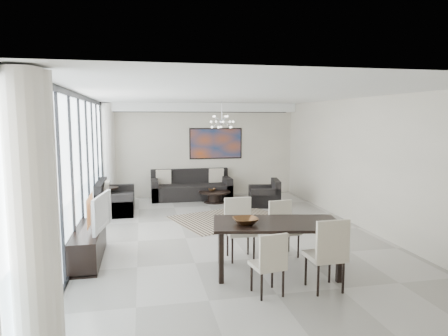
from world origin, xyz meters
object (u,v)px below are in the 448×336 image
object	(u,v)px
coffee_table	(215,196)
dining_table	(277,227)
television	(96,212)
tv_console	(87,245)
sofa_main	(191,189)

from	to	relation	value
coffee_table	dining_table	xyz separation A→B (m)	(-0.01, -5.50, 0.56)
television	dining_table	bearing A→B (deg)	-103.48
coffee_table	television	xyz separation A→B (m)	(-2.86, -4.27, 0.66)
tv_console	dining_table	distance (m)	3.28
coffee_table	television	size ratio (longest dim) A/B	0.88
sofa_main	dining_table	distance (m)	6.24
coffee_table	tv_console	xyz separation A→B (m)	(-3.02, -4.29, 0.09)
sofa_main	tv_console	xyz separation A→B (m)	(-2.41, -4.99, -0.03)
television	coffee_table	bearing A→B (deg)	-24.04
coffee_table	tv_console	size ratio (longest dim) A/B	0.54
television	tv_console	bearing A→B (deg)	104.00
tv_console	dining_table	xyz separation A→B (m)	(3.01, -1.21, 0.47)
tv_console	dining_table	size ratio (longest dim) A/B	0.81
coffee_table	dining_table	size ratio (longest dim) A/B	0.44
tv_console	television	bearing A→B (deg)	4.29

